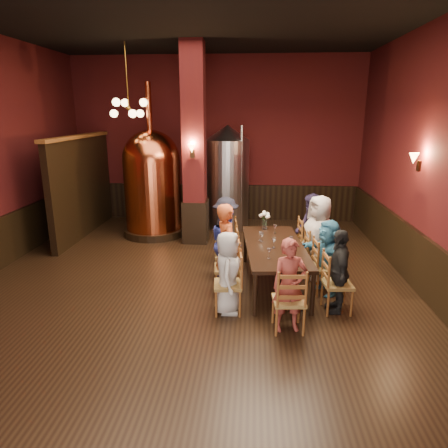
# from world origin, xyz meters

# --- Properties ---
(room) EXTENTS (10.00, 10.02, 4.50)m
(room) POSITION_xyz_m (0.00, 0.00, 2.25)
(room) COLOR black
(room) RESTS_ON ground
(wainscot_right) EXTENTS (0.08, 9.90, 1.00)m
(wainscot_right) POSITION_xyz_m (3.96, 0.00, 0.50)
(wainscot_right) COLOR black
(wainscot_right) RESTS_ON ground
(wainscot_back) EXTENTS (7.90, 0.08, 1.00)m
(wainscot_back) POSITION_xyz_m (0.00, 4.96, 0.50)
(wainscot_back) COLOR black
(wainscot_back) RESTS_ON ground
(column) EXTENTS (0.58, 0.58, 4.50)m
(column) POSITION_xyz_m (-0.30, 2.80, 2.25)
(column) COLOR #420F0E
(column) RESTS_ON ground
(partition) EXTENTS (0.22, 3.50, 2.40)m
(partition) POSITION_xyz_m (-3.20, 3.20, 1.20)
(partition) COLOR black
(partition) RESTS_ON ground
(pendant_cluster) EXTENTS (0.90, 0.90, 1.70)m
(pendant_cluster) POSITION_xyz_m (-1.80, 2.90, 3.10)
(pendant_cluster) COLOR #A57226
(pendant_cluster) RESTS_ON room
(sconce_wall) EXTENTS (0.20, 0.20, 0.36)m
(sconce_wall) POSITION_xyz_m (3.90, 0.80, 2.20)
(sconce_wall) COLOR black
(sconce_wall) RESTS_ON room
(sconce_column) EXTENTS (0.20, 0.20, 0.36)m
(sconce_column) POSITION_xyz_m (-0.30, 2.50, 2.20)
(sconce_column) COLOR black
(sconce_column) RESTS_ON column
(dining_table) EXTENTS (1.20, 2.48, 0.75)m
(dining_table) POSITION_xyz_m (1.46, 0.40, 0.69)
(dining_table) COLOR black
(dining_table) RESTS_ON ground
(chair_0) EXTENTS (0.50, 0.50, 0.92)m
(chair_0) POSITION_xyz_m (0.70, -0.67, 0.46)
(chair_0) COLOR brown
(chair_0) RESTS_ON ground
(person_0) EXTENTS (0.43, 0.65, 1.30)m
(person_0) POSITION_xyz_m (0.70, -0.67, 0.65)
(person_0) COLOR beige
(person_0) RESTS_ON ground
(chair_1) EXTENTS (0.50, 0.50, 0.92)m
(chair_1) POSITION_xyz_m (0.64, -0.00, 0.46)
(chair_1) COLOR brown
(chair_1) RESTS_ON ground
(person_1) EXTENTS (0.53, 0.66, 1.58)m
(person_1) POSITION_xyz_m (0.64, -0.00, 0.79)
(person_1) COLOR #BA4920
(person_1) RESTS_ON ground
(chair_2) EXTENTS (0.50, 0.50, 0.92)m
(chair_2) POSITION_xyz_m (0.58, 0.65, 0.46)
(chair_2) COLOR brown
(chair_2) RESTS_ON ground
(person_2) EXTENTS (0.57, 0.74, 1.36)m
(person_2) POSITION_xyz_m (0.58, 0.65, 0.68)
(person_2) COLOR #2C3693
(person_2) RESTS_ON ground
(chair_3) EXTENTS (0.50, 0.50, 0.92)m
(chair_3) POSITION_xyz_m (0.52, 1.32, 0.46)
(chair_3) COLOR brown
(chair_3) RESTS_ON ground
(person_3) EXTENTS (0.71, 1.00, 1.41)m
(person_3) POSITION_xyz_m (0.52, 1.32, 0.70)
(person_3) COLOR black
(person_3) RESTS_ON ground
(chair_4) EXTENTS (0.50, 0.50, 0.92)m
(chair_4) POSITION_xyz_m (2.39, -0.52, 0.46)
(chair_4) COLOR brown
(chair_4) RESTS_ON ground
(person_4) EXTENTS (0.37, 0.80, 1.34)m
(person_4) POSITION_xyz_m (2.39, -0.52, 0.67)
(person_4) COLOR black
(person_4) RESTS_ON ground
(chair_5) EXTENTS (0.50, 0.50, 0.92)m
(chair_5) POSITION_xyz_m (2.33, 0.15, 0.46)
(chair_5) COLOR brown
(chair_5) RESTS_ON ground
(person_5) EXTENTS (0.81, 1.26, 1.30)m
(person_5) POSITION_xyz_m (2.33, 0.15, 0.65)
(person_5) COLOR teal
(person_5) RESTS_ON ground
(chair_6) EXTENTS (0.50, 0.50, 0.92)m
(chair_6) POSITION_xyz_m (2.27, 0.80, 0.46)
(chair_6) COLOR brown
(chair_6) RESTS_ON ground
(person_6) EXTENTS (0.78, 0.91, 1.57)m
(person_6) POSITION_xyz_m (2.27, 0.80, 0.79)
(person_6) COLOR #BCAFA6
(person_6) RESTS_ON ground
(chair_7) EXTENTS (0.50, 0.50, 0.92)m
(chair_7) POSITION_xyz_m (2.22, 1.47, 0.46)
(chair_7) COLOR brown
(chair_7) RESTS_ON ground
(person_7) EXTENTS (0.41, 0.74, 1.46)m
(person_7) POSITION_xyz_m (2.22, 1.47, 0.73)
(person_7) COLOR #221A34
(person_7) RESTS_ON ground
(chair_8) EXTENTS (0.50, 0.50, 0.92)m
(chair_8) POSITION_xyz_m (1.59, -1.14, 0.46)
(chair_8) COLOR brown
(chair_8) RESTS_ON ground
(person_8) EXTENTS (0.55, 0.42, 1.36)m
(person_8) POSITION_xyz_m (1.59, -1.14, 0.68)
(person_8) COLOR brown
(person_8) RESTS_ON ground
(copper_kettle) EXTENTS (1.56, 1.56, 3.69)m
(copper_kettle) POSITION_xyz_m (-1.44, 3.30, 1.35)
(copper_kettle) COLOR black
(copper_kettle) RESTS_ON ground
(steel_vessel) EXTENTS (1.37, 1.37, 2.70)m
(steel_vessel) POSITION_xyz_m (0.38, 4.05, 1.35)
(steel_vessel) COLOR #B2B2B7
(steel_vessel) RESTS_ON ground
(rose_vase) EXTENTS (0.22, 0.22, 0.37)m
(rose_vase) POSITION_xyz_m (1.30, 1.39, 1.00)
(rose_vase) COLOR white
(rose_vase) RESTS_ON dining_table
(wine_glass_0) EXTENTS (0.07, 0.07, 0.17)m
(wine_glass_0) POSITION_xyz_m (1.23, 0.58, 0.83)
(wine_glass_0) COLOR white
(wine_glass_0) RESTS_ON dining_table
(wine_glass_1) EXTENTS (0.07, 0.07, 0.17)m
(wine_glass_1) POSITION_xyz_m (1.33, -0.27, 0.83)
(wine_glass_1) COLOR white
(wine_glass_1) RESTS_ON dining_table
(wine_glass_2) EXTENTS (0.07, 0.07, 0.17)m
(wine_glass_2) POSITION_xyz_m (1.74, 0.39, 0.83)
(wine_glass_2) COLOR white
(wine_glass_2) RESTS_ON dining_table
(wine_glass_3) EXTENTS (0.07, 0.07, 0.17)m
(wine_glass_3) POSITION_xyz_m (1.21, 0.64, 0.83)
(wine_glass_3) COLOR white
(wine_glass_3) RESTS_ON dining_table
(wine_glass_4) EXTENTS (0.07, 0.07, 0.17)m
(wine_glass_4) POSITION_xyz_m (1.49, 1.11, 0.83)
(wine_glass_4) COLOR white
(wine_glass_4) RESTS_ON dining_table
(wine_glass_5) EXTENTS (0.07, 0.07, 0.17)m
(wine_glass_5) POSITION_xyz_m (1.43, 0.24, 0.83)
(wine_glass_5) COLOR white
(wine_glass_5) RESTS_ON dining_table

